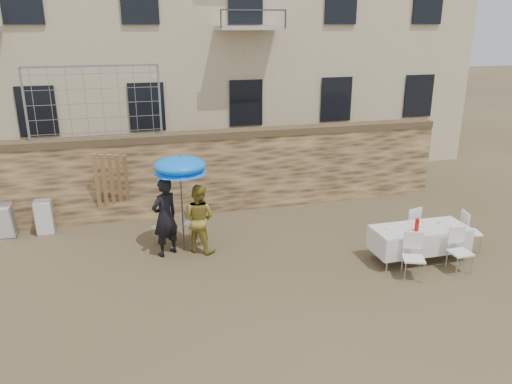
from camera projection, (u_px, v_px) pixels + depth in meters
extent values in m
plane|color=brown|center=(266.00, 299.00, 9.51)|extent=(80.00, 80.00, 0.00)
cube|color=olive|center=(216.00, 172.00, 13.73)|extent=(13.00, 0.50, 2.20)
imported|color=black|center=(165.00, 217.00, 11.06)|extent=(0.79, 0.72, 1.81)
imported|color=gold|center=(199.00, 218.00, 11.28)|extent=(0.98, 0.95, 1.60)
cylinder|color=#3F3F44|center=(182.00, 213.00, 11.24)|extent=(0.03, 0.03, 1.87)
cone|color=#0A71FB|center=(180.00, 168.00, 10.91)|extent=(1.20, 1.20, 0.22)
cube|color=silver|center=(421.00, 228.00, 10.86)|extent=(2.10, 0.85, 0.05)
cylinder|color=silver|center=(388.00, 256.00, 10.43)|extent=(0.04, 0.04, 0.74)
cylinder|color=silver|center=(466.00, 246.00, 10.90)|extent=(0.04, 0.04, 0.74)
cylinder|color=silver|center=(372.00, 242.00, 11.07)|extent=(0.04, 0.04, 0.74)
cylinder|color=silver|center=(447.00, 234.00, 11.53)|extent=(0.04, 0.04, 0.74)
cylinder|color=red|center=(417.00, 225.00, 10.62)|extent=(0.09, 0.09, 0.26)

